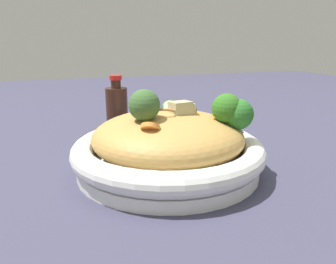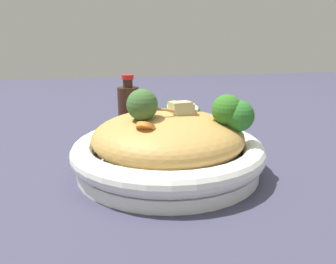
% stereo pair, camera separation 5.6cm
% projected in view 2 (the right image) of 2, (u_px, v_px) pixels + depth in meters
% --- Properties ---
extents(ground_plane, '(3.00, 3.00, 0.00)m').
position_uv_depth(ground_plane, '(168.00, 171.00, 0.58)').
color(ground_plane, '#39384F').
extents(serving_bowl, '(0.33, 0.33, 0.06)m').
position_uv_depth(serving_bowl, '(168.00, 155.00, 0.57)').
color(serving_bowl, white).
rests_on(serving_bowl, ground_plane).
extents(noodle_heap, '(0.26, 0.26, 0.10)m').
position_uv_depth(noodle_heap, '(168.00, 137.00, 0.56)').
color(noodle_heap, '#B78B46').
rests_on(noodle_heap, serving_bowl).
extents(broccoli_florets, '(0.21, 0.09, 0.08)m').
position_uv_depth(broccoli_florets, '(204.00, 111.00, 0.52)').
color(broccoli_florets, '#9FBC71').
rests_on(broccoli_florets, serving_bowl).
extents(carrot_coins, '(0.15, 0.08, 0.03)m').
position_uv_depth(carrot_coins, '(177.00, 121.00, 0.51)').
color(carrot_coins, orange).
rests_on(carrot_coins, serving_bowl).
extents(zucchini_slices, '(0.06, 0.06, 0.03)m').
position_uv_depth(zucchini_slices, '(183.00, 108.00, 0.60)').
color(zucchini_slices, beige).
rests_on(zucchini_slices, serving_bowl).
extents(chicken_chunks, '(0.11, 0.06, 0.04)m').
position_uv_depth(chicken_chunks, '(195.00, 113.00, 0.54)').
color(chicken_chunks, '#D0BD87').
rests_on(chicken_chunks, serving_bowl).
extents(soy_sauce_bottle, '(0.05, 0.05, 0.14)m').
position_uv_depth(soy_sauce_bottle, '(129.00, 107.00, 0.82)').
color(soy_sauce_bottle, '#381E14').
rests_on(soy_sauce_bottle, ground_plane).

